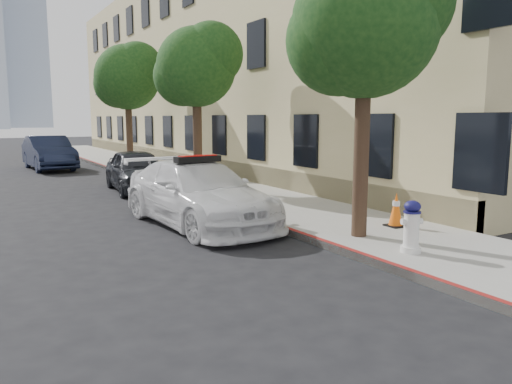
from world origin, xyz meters
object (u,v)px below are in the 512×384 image
object	(u,v)px
police_car	(198,193)
traffic_cone	(396,210)
parked_car_far	(49,153)
parked_car_mid	(137,170)
fire_hydrant	(412,227)

from	to	relation	value
police_car	traffic_cone	size ratio (longest dim) A/B	7.09
police_car	parked_car_far	distance (m)	15.31
parked_car_mid	fire_hydrant	xyz separation A→B (m)	(1.63, -10.72, -0.12)
parked_car_mid	parked_car_far	xyz separation A→B (m)	(-1.56, 9.18, 0.09)
parked_car_mid	traffic_cone	distance (m)	9.52
parked_car_far	fire_hydrant	world-z (taller)	parked_car_far
traffic_cone	parked_car_far	bearing A→B (deg)	103.99
police_car	parked_car_far	world-z (taller)	police_car
police_car	parked_car_far	size ratio (longest dim) A/B	1.07
police_car	traffic_cone	world-z (taller)	police_car
parked_car_mid	parked_car_far	bearing A→B (deg)	104.77
fire_hydrant	traffic_cone	distance (m)	2.15
police_car	traffic_cone	distance (m)	4.48
parked_car_far	fire_hydrant	xyz separation A→B (m)	(3.19, -19.89, -0.21)
police_car	traffic_cone	xyz separation A→B (m)	(3.37, -2.95, -0.23)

